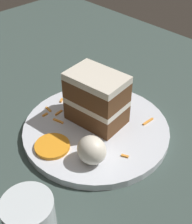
# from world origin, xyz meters

# --- Properties ---
(ground_plane) EXTENTS (6.00, 6.00, 0.00)m
(ground_plane) POSITION_xyz_m (0.00, 0.00, 0.00)
(ground_plane) COLOR black
(ground_plane) RESTS_ON ground
(dining_table) EXTENTS (1.28, 1.00, 0.02)m
(dining_table) POSITION_xyz_m (0.00, 0.00, 0.01)
(dining_table) COLOR #384742
(dining_table) RESTS_ON ground
(plate) EXTENTS (0.28, 0.28, 0.01)m
(plate) POSITION_xyz_m (-0.05, -0.01, 0.03)
(plate) COLOR silver
(plate) RESTS_ON dining_table
(cake_slice) EXTENTS (0.11, 0.08, 0.10)m
(cake_slice) POSITION_xyz_m (-0.03, -0.03, 0.09)
(cake_slice) COLOR brown
(cake_slice) RESTS_ON plate
(cream_dollop) EXTENTS (0.05, 0.05, 0.05)m
(cream_dollop) POSITION_xyz_m (-0.10, 0.05, 0.06)
(cream_dollop) COLOR silver
(cream_dollop) RESTS_ON plate
(orange_garnish) EXTENTS (0.06, 0.06, 0.01)m
(orange_garnish) POSITION_xyz_m (-0.03, 0.08, 0.04)
(orange_garnish) COLOR orange
(orange_garnish) RESTS_ON plate
(carrot_shreds_scatter) EXTENTS (0.21, 0.16, 0.00)m
(carrot_shreds_scatter) POSITION_xyz_m (-0.00, -0.02, 0.04)
(carrot_shreds_scatter) COLOR orange
(carrot_shreds_scatter) RESTS_ON plate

